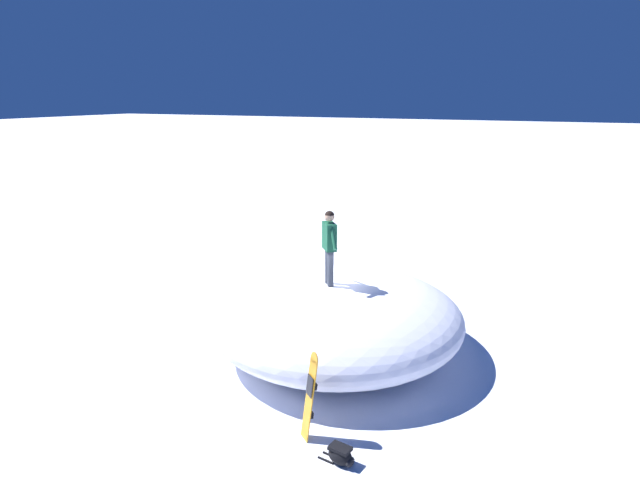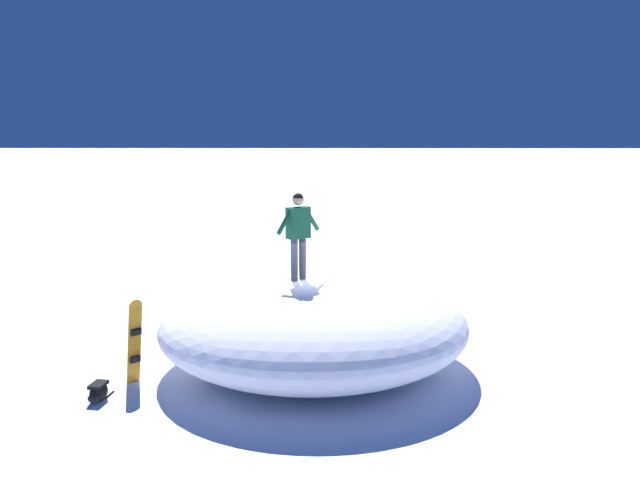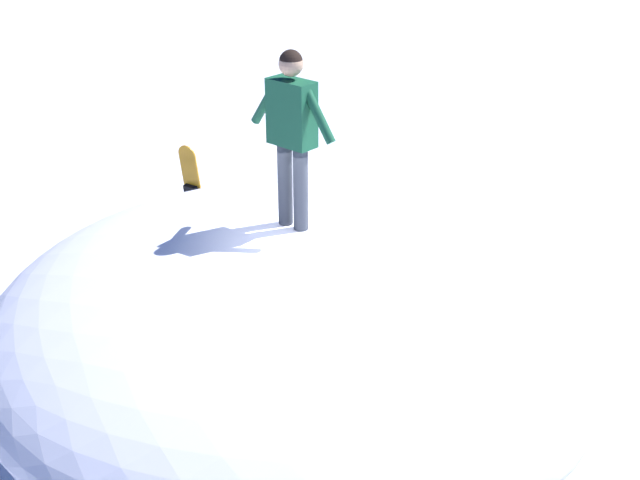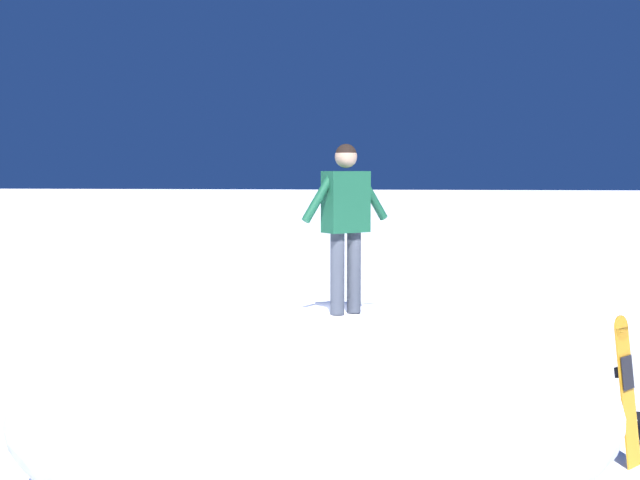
{
  "view_description": "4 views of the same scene",
  "coord_description": "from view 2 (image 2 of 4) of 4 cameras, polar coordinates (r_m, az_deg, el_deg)",
  "views": [
    {
      "loc": [
        -11.15,
        -5.14,
        5.9
      ],
      "look_at": [
        -0.25,
        -0.12,
        2.67
      ],
      "focal_mm": 30.63,
      "sensor_mm": 36.0,
      "label": 1
    },
    {
      "loc": [
        -0.07,
        -13.17,
        4.75
      ],
      "look_at": [
        -0.16,
        -1.12,
        2.65
      ],
      "focal_mm": 37.61,
      "sensor_mm": 36.0,
      "label": 2
    },
    {
      "loc": [
        6.52,
        -1.33,
        5.06
      ],
      "look_at": [
        0.26,
        -0.37,
        2.0
      ],
      "focal_mm": 46.27,
      "sensor_mm": 36.0,
      "label": 3
    },
    {
      "loc": [
        -1.24,
        7.83,
        3.21
      ],
      "look_at": [
        -0.26,
        -1.08,
        2.45
      ],
      "focal_mm": 47.58,
      "sensor_mm": 36.0,
      "label": 4
    }
  ],
  "objects": [
    {
      "name": "snowboarder_standing",
      "position": [
        12.84,
        -1.86,
        1.0
      ],
      "size": [
        0.83,
        0.71,
        1.68
      ],
      "color": "#333842",
      "rests_on": "snow_mound"
    },
    {
      "name": "snow_mound",
      "position": [
        13.19,
        -0.51,
        -7.18
      ],
      "size": [
        7.48,
        7.37,
        1.77
      ],
      "primitive_type": "ellipsoid",
      "rotation": [
        0.0,
        0.0,
        0.31
      ],
      "color": "white",
      "rests_on": "ground"
    },
    {
      "name": "ground",
      "position": [
        14.0,
        0.69,
        -9.96
      ],
      "size": [
        240.0,
        240.0,
        0.0
      ],
      "primitive_type": "plane",
      "color": "white"
    },
    {
      "name": "backpack_far",
      "position": [
        12.5,
        -18.34,
        -12.16
      ],
      "size": [
        0.34,
        0.66,
        0.32
      ],
      "color": "black",
      "rests_on": "ground"
    },
    {
      "name": "snowboard_primary_upright",
      "position": [
        12.83,
        -15.48,
        -8.23
      ],
      "size": [
        0.36,
        0.36,
        1.63
      ],
      "color": "orange",
      "rests_on": "ground"
    },
    {
      "name": "backpack_near",
      "position": [
        15.19,
        7.59,
        -7.54
      ],
      "size": [
        0.53,
        0.57,
        0.44
      ],
      "color": "#4C4C51",
      "rests_on": "ground"
    }
  ]
}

